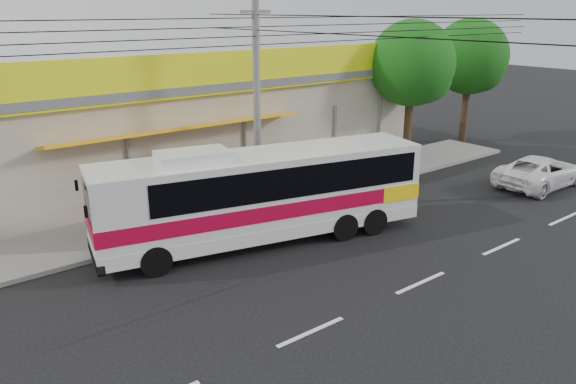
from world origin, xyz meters
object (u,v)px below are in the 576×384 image
(motorbike_red, at_px, (158,211))
(white_car, at_px, (541,171))
(tree_near, at_px, (415,66))
(utility_pole, at_px, (256,30))
(coach_bus, at_px, (267,190))
(tree_far, at_px, (472,59))

(motorbike_red, distance_m, white_car, 15.94)
(white_car, height_order, tree_near, tree_near)
(utility_pole, bearing_deg, white_car, -24.30)
(coach_bus, xyz_separation_m, white_car, (12.63, -2.43, -1.09))
(motorbike_red, distance_m, tree_far, 20.03)
(motorbike_red, bearing_deg, tree_far, -75.67)
(coach_bus, xyz_separation_m, tree_near, (11.69, 3.97, 2.86))
(white_car, height_order, tree_far, tree_far)
(tree_near, distance_m, tree_far, 5.71)
(white_car, relative_size, tree_far, 0.69)
(coach_bus, relative_size, white_car, 2.31)
(coach_bus, height_order, tree_far, tree_far)
(utility_pole, bearing_deg, coach_bus, -119.78)
(motorbike_red, height_order, tree_near, tree_near)
(utility_pole, distance_m, tree_near, 10.47)
(tree_far, bearing_deg, tree_near, -173.10)
(coach_bus, bearing_deg, tree_far, 28.28)
(coach_bus, height_order, white_car, coach_bus)
(coach_bus, bearing_deg, tree_near, 32.02)
(utility_pole, distance_m, tree_far, 16.11)
(white_car, bearing_deg, coach_bus, 79.69)
(motorbike_red, xyz_separation_m, white_car, (14.85, -5.78, 0.07))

